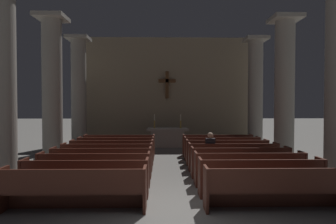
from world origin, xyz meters
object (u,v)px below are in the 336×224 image
(pew_right_row_6, at_px, (227,152))
(column_left_nearest, at_px, (1,84))
(candlestick_left, at_px, (154,124))
(pew_left_row_3, at_px, (95,169))
(pew_left_row_5, at_px, (107,157))
(pew_right_row_3, at_px, (249,169))
(pew_left_row_6, at_px, (112,152))
(column_left_second, at_px, (52,91))
(pew_left_row_2, at_px, (86,178))
(pew_right_row_1, at_px, (276,188))
(pew_right_row_4, at_px, (240,162))
(pew_right_row_5, at_px, (233,156))
(pew_right_row_8, at_px, (217,145))
(pew_left_row_4, at_px, (102,162))
(pew_left_row_8, at_px, (120,145))
(pew_left_row_7, at_px, (116,148))
(altar, at_px, (168,137))
(column_left_third, at_px, (79,94))
(pew_right_row_2, at_px, (261,177))
(column_right_second, at_px, (284,91))
(lone_worshipper, at_px, (210,150))
(column_right_third, at_px, (255,94))
(pew_left_row_1, at_px, (74,189))
(candlestick_right, at_px, (181,124))
(pew_right_row_7, at_px, (222,148))

(pew_right_row_6, height_order, column_left_nearest, column_left_nearest)
(pew_right_row_6, bearing_deg, candlestick_left, 122.02)
(pew_left_row_3, xyz_separation_m, pew_left_row_5, (0.00, 1.90, 0.00))
(pew_left_row_5, bearing_deg, pew_right_row_3, -23.73)
(pew_left_row_6, xyz_separation_m, column_left_second, (-2.53, 0.85, 2.35))
(pew_left_row_2, xyz_separation_m, pew_left_row_3, (0.00, 0.95, 0.00))
(pew_right_row_1, height_order, pew_right_row_4, same)
(pew_left_row_6, xyz_separation_m, pew_right_row_3, (4.33, -2.85, 0.00))
(pew_right_row_5, xyz_separation_m, pew_right_row_8, (0.00, 2.85, 0.00))
(pew_left_row_4, xyz_separation_m, pew_left_row_8, (0.00, 3.80, 0.00))
(pew_left_row_7, bearing_deg, pew_left_row_8, 90.00)
(pew_left_row_7, relative_size, pew_right_row_4, 1.00)
(altar, bearing_deg, column_left_third, -179.74)
(pew_right_row_2, height_order, pew_right_row_6, same)
(column_right_second, bearing_deg, pew_right_row_5, -144.58)
(pew_right_row_6, height_order, altar, altar)
(pew_left_row_3, relative_size, lone_worshipper, 2.33)
(pew_right_row_4, height_order, column_right_third, column_right_third)
(pew_left_row_4, xyz_separation_m, pew_right_row_3, (4.33, -0.95, 0.00))
(pew_left_row_1, xyz_separation_m, column_left_second, (-2.53, 5.60, 2.35))
(pew_right_row_6, bearing_deg, column_left_nearest, -157.35)
(pew_right_row_8, bearing_deg, pew_right_row_4, -90.00)
(pew_left_row_7, xyz_separation_m, pew_right_row_3, (4.33, -3.80, 0.00))
(column_right_second, distance_m, altar, 6.42)
(lone_worshipper, bearing_deg, pew_right_row_3, -67.72)
(candlestick_right, bearing_deg, pew_left_row_5, -117.38)
(pew_right_row_1, bearing_deg, column_right_second, 65.70)
(pew_left_row_7, relative_size, pew_right_row_1, 1.00)
(column_left_third, distance_m, column_right_third, 9.39)
(pew_left_row_3, distance_m, pew_right_row_1, 4.73)
(pew_right_row_8, bearing_deg, lone_worshipper, -105.76)
(pew_right_row_4, bearing_deg, pew_right_row_8, 90.00)
(pew_right_row_7, bearing_deg, pew_right_row_8, 90.00)
(pew_left_row_4, bearing_deg, pew_right_row_1, -33.39)
(pew_left_row_7, xyz_separation_m, pew_right_row_1, (4.33, -5.71, 0.00))
(pew_left_row_4, distance_m, pew_right_row_6, 4.73)
(pew_right_row_4, height_order, altar, altar)
(pew_left_row_5, xyz_separation_m, column_right_second, (6.86, 1.80, 2.35))
(pew_left_row_4, xyz_separation_m, column_left_nearest, (-2.53, -0.96, 2.35))
(pew_left_row_3, relative_size, column_left_third, 0.53)
(pew_right_row_4, height_order, candlestick_left, candlestick_left)
(pew_left_row_5, bearing_deg, pew_left_row_3, -90.00)
(pew_left_row_3, bearing_deg, pew_left_row_6, 90.00)
(pew_right_row_7, height_order, column_left_second, column_left_second)
(pew_left_row_4, relative_size, pew_left_row_7, 1.00)
(pew_right_row_1, distance_m, altar, 9.58)
(pew_left_row_4, bearing_deg, pew_left_row_5, 90.00)
(lone_worshipper, bearing_deg, pew_left_row_8, 141.45)
(pew_left_row_6, bearing_deg, column_right_third, 33.61)
(column_left_third, distance_m, lone_worshipper, 8.44)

